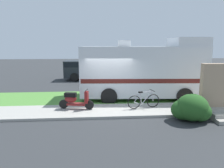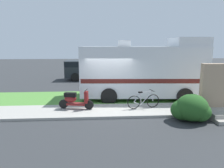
{
  "view_description": "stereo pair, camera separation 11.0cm",
  "coord_description": "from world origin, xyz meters",
  "px_view_note": "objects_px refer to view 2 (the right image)",
  "views": [
    {
      "loc": [
        -0.71,
        -10.86,
        3.17
      ],
      "look_at": [
        0.18,
        0.3,
        1.1
      ],
      "focal_mm": 33.46,
      "sensor_mm": 36.0,
      "label": 1
    },
    {
      "loc": [
        -0.6,
        -10.87,
        3.17
      ],
      "look_at": [
        0.18,
        0.3,
        1.1
      ],
      "focal_mm": 33.46,
      "sensor_mm": 36.0,
      "label": 2
    }
  ],
  "objects_px": {
    "motorhome_rv": "(144,70)",
    "bottle_green": "(187,104)",
    "scooter": "(75,100)",
    "bicycle": "(144,101)",
    "pickup_truck_near": "(178,72)",
    "pickup_truck_far": "(87,70)"
  },
  "relations": [
    {
      "from": "pickup_truck_near",
      "to": "bottle_green",
      "type": "distance_m",
      "value": 7.42
    },
    {
      "from": "motorhome_rv",
      "to": "bicycle",
      "type": "distance_m",
      "value": 2.68
    },
    {
      "from": "motorhome_rv",
      "to": "bicycle",
      "type": "height_order",
      "value": "motorhome_rv"
    },
    {
      "from": "pickup_truck_near",
      "to": "bottle_green",
      "type": "height_order",
      "value": "pickup_truck_near"
    },
    {
      "from": "pickup_truck_near",
      "to": "bicycle",
      "type": "bearing_deg",
      "value": -122.01
    },
    {
      "from": "scooter",
      "to": "pickup_truck_far",
      "type": "height_order",
      "value": "pickup_truck_far"
    },
    {
      "from": "motorhome_rv",
      "to": "pickup_truck_far",
      "type": "relative_size",
      "value": 1.41
    },
    {
      "from": "bicycle",
      "to": "motorhome_rv",
      "type": "bearing_deg",
      "value": 78.19
    },
    {
      "from": "scooter",
      "to": "bottle_green",
      "type": "height_order",
      "value": "scooter"
    },
    {
      "from": "bottle_green",
      "to": "pickup_truck_far",
      "type": "bearing_deg",
      "value": 120.08
    },
    {
      "from": "bicycle",
      "to": "scooter",
      "type": "bearing_deg",
      "value": 177.66
    },
    {
      "from": "scooter",
      "to": "bicycle",
      "type": "height_order",
      "value": "scooter"
    },
    {
      "from": "scooter",
      "to": "bicycle",
      "type": "relative_size",
      "value": 1.03
    },
    {
      "from": "bottle_green",
      "to": "pickup_truck_near",
      "type": "bearing_deg",
      "value": 72.64
    },
    {
      "from": "pickup_truck_near",
      "to": "pickup_truck_far",
      "type": "xyz_separation_m",
      "value": [
        -7.74,
        2.51,
        -0.04
      ]
    },
    {
      "from": "scooter",
      "to": "bicycle",
      "type": "bearing_deg",
      "value": -2.34
    },
    {
      "from": "scooter",
      "to": "pickup_truck_far",
      "type": "xyz_separation_m",
      "value": [
        0.14,
        9.59,
        0.38
      ]
    },
    {
      "from": "motorhome_rv",
      "to": "scooter",
      "type": "height_order",
      "value": "motorhome_rv"
    },
    {
      "from": "scooter",
      "to": "pickup_truck_near",
      "type": "bearing_deg",
      "value": 41.94
    },
    {
      "from": "motorhome_rv",
      "to": "bottle_green",
      "type": "bearing_deg",
      "value": -49.98
    },
    {
      "from": "bicycle",
      "to": "pickup_truck_near",
      "type": "xyz_separation_m",
      "value": [
        4.51,
        7.21,
        0.5
      ]
    },
    {
      "from": "bicycle",
      "to": "pickup_truck_far",
      "type": "relative_size",
      "value": 0.32
    }
  ]
}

